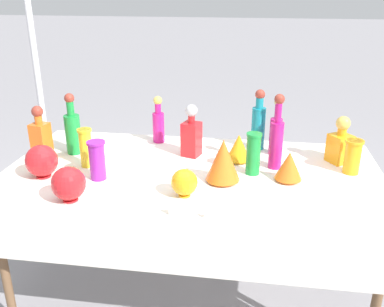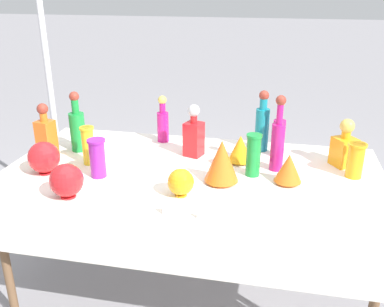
{
  "view_description": "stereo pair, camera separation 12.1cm",
  "coord_description": "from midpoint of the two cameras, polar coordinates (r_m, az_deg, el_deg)",
  "views": [
    {
      "loc": [
        0.3,
        -2.03,
        1.69
      ],
      "look_at": [
        0.0,
        0.0,
        0.86
      ],
      "focal_mm": 40.0,
      "sensor_mm": 36.0,
      "label": 1
    },
    {
      "loc": [
        0.42,
        -2.01,
        1.69
      ],
      "look_at": [
        0.0,
        0.0,
        0.86
      ],
      "focal_mm": 40.0,
      "sensor_mm": 36.0,
      "label": 2
    }
  ],
  "objects": [
    {
      "name": "fluted_vase_0",
      "position": [
        2.1,
        5.63,
        -0.99
      ],
      "size": [
        0.17,
        0.17,
        0.22
      ],
      "color": "orange",
      "rests_on": "display_table"
    },
    {
      "name": "round_bowl_0",
      "position": [
        2.3,
        -17.73,
        -0.52
      ],
      "size": [
        0.16,
        0.16,
        0.17
      ],
      "color": "red",
      "rests_on": "display_table"
    },
    {
      "name": "tall_bottle_0",
      "position": [
        2.63,
        -2.59,
        4.17
      ],
      "size": [
        0.07,
        0.07,
        0.29
      ],
      "color": "#C61972",
      "rests_on": "display_table"
    },
    {
      "name": "fluted_vase_1",
      "position": [
        2.16,
        14.34,
        -1.93
      ],
      "size": [
        0.14,
        0.14,
        0.15
      ],
      "color": "orange",
      "rests_on": "display_table"
    },
    {
      "name": "round_bowl_1",
      "position": [
        1.97,
        0.25,
        -3.86
      ],
      "size": [
        0.12,
        0.12,
        0.13
      ],
      "color": "orange",
      "rests_on": "display_table"
    },
    {
      "name": "tall_bottle_2",
      "position": [
        2.52,
        10.71,
        3.76
      ],
      "size": [
        0.08,
        0.08,
        0.36
      ],
      "color": "teal",
      "rests_on": "display_table"
    },
    {
      "name": "tall_bottle_1",
      "position": [
        2.55,
        -13.74,
        3.39
      ],
      "size": [
        0.09,
        0.09,
        0.35
      ],
      "color": "#198C38",
      "rests_on": "display_table"
    },
    {
      "name": "slender_vase_3",
      "position": [
        2.19,
        -10.97,
        -0.47
      ],
      "size": [
        0.09,
        0.09,
        0.2
      ],
      "color": "purple",
      "rests_on": "display_table"
    },
    {
      "name": "fluted_vase_2",
      "position": [
        2.35,
        7.93,
        0.68
      ],
      "size": [
        0.13,
        0.13,
        0.16
      ],
      "color": "orange",
      "rests_on": "display_table"
    },
    {
      "name": "ground_plane",
      "position": [
        2.66,
        1.37,
        -17.46
      ],
      "size": [
        40.0,
        40.0,
        0.0
      ],
      "primitive_type": "plane",
      "color": "gray"
    },
    {
      "name": "price_tag_right",
      "position": [
        1.84,
        -0.07,
        -7.59
      ],
      "size": [
        0.06,
        0.02,
        0.04
      ],
      "primitive_type": "cube",
      "rotation": [
        -0.21,
        0.0,
        -0.11
      ],
      "color": "white",
      "rests_on": "display_table"
    },
    {
      "name": "slender_vase_1",
      "position": [
        2.36,
        -12.27,
        1.19
      ],
      "size": [
        0.08,
        0.08,
        0.21
      ],
      "color": "yellow",
      "rests_on": "display_table"
    },
    {
      "name": "square_decanter_0",
      "position": [
        2.44,
        21.01,
        0.91
      ],
      "size": [
        0.15,
        0.15,
        0.26
      ],
      "color": "orange",
      "rests_on": "display_table"
    },
    {
      "name": "square_decanter_2",
      "position": [
        2.41,
        1.68,
        2.58
      ],
      "size": [
        0.12,
        0.12,
        0.3
      ],
      "color": "red",
      "rests_on": "display_table"
    },
    {
      "name": "price_tag_center",
      "position": [
        1.84,
        -1.21,
        -7.45
      ],
      "size": [
        0.06,
        0.03,
        0.05
      ],
      "primitive_type": "cube",
      "rotation": [
        -0.21,
        0.0,
        0.28
      ],
      "color": "white",
      "rests_on": "display_table"
    },
    {
      "name": "tall_bottle_4",
      "position": [
        2.27,
        12.88,
        1.72
      ],
      "size": [
        0.07,
        0.07,
        0.4
      ],
      "color": "#C61972",
      "rests_on": "display_table"
    },
    {
      "name": "price_tag_left",
      "position": [
        1.8,
        3.53,
        -8.22
      ],
      "size": [
        0.06,
        0.03,
        0.05
      ],
      "primitive_type": "cube",
      "rotation": [
        -0.21,
        0.0,
        -0.28
      ],
      "color": "white",
      "rests_on": "display_table"
    },
    {
      "name": "cardboard_box_behind_left",
      "position": [
        3.32,
        5.45,
        -6.21
      ],
      "size": [
        0.46,
        0.39,
        0.32
      ],
      "color": "tan",
      "rests_on": "ground"
    },
    {
      "name": "square_decanter_1",
      "position": [
        2.54,
        -17.65,
        2.6
      ],
      "size": [
        0.1,
        0.1,
        0.3
      ],
      "color": "orange",
      "rests_on": "display_table"
    },
    {
      "name": "slender_vase_0",
      "position": [
        2.32,
        22.38,
        -0.72
      ],
      "size": [
        0.09,
        0.09,
        0.18
      ],
      "color": "orange",
      "rests_on": "display_table"
    },
    {
      "name": "display_table",
      "position": [
        2.25,
        1.39,
        -3.88
      ],
      "size": [
        1.98,
        1.05,
        0.76
      ],
      "color": "white",
      "rests_on": "ground"
    },
    {
      "name": "tall_bottle_3",
      "position": [
        2.46,
        12.9,
        2.44
      ],
      "size": [
        0.07,
        0.07,
        0.33
      ],
      "color": "#C61972",
      "rests_on": "display_table"
    },
    {
      "name": "slender_vase_2",
      "position": [
        2.19,
        9.77,
        -0.08
      ],
      "size": [
        0.08,
        0.08,
        0.22
      ],
      "color": "#198C38",
      "rests_on": "display_table"
    },
    {
      "name": "canopy_pole",
      "position": [
        3.28,
        -17.34,
        7.9
      ],
      "size": [
        0.18,
        0.18,
        2.4
      ],
      "color": "silver",
      "rests_on": "ground"
    },
    {
      "name": "round_bowl_2",
      "position": [
        2.02,
        -14.75,
        -3.52
      ],
      "size": [
        0.16,
        0.16,
        0.16
      ],
      "color": "red",
      "rests_on": "display_table"
    }
  ]
}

